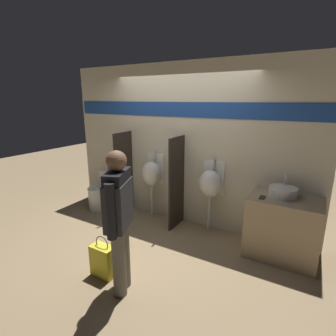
{
  "coord_description": "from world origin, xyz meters",
  "views": [
    {
      "loc": [
        2.04,
        -3.31,
        2.12
      ],
      "look_at": [
        0.0,
        0.17,
        1.05
      ],
      "focal_mm": 28.0,
      "sensor_mm": 36.0,
      "label": 1
    }
  ],
  "objects_px": {
    "cell_phone": "(262,197)",
    "sink_basin": "(283,192)",
    "toilet": "(101,194)",
    "person_in_vest": "(119,213)",
    "urinal_far": "(211,184)",
    "shopping_bag": "(103,260)",
    "urinal_near_counter": "(152,174)"
  },
  "relations": [
    {
      "from": "cell_phone",
      "to": "sink_basin",
      "type": "bearing_deg",
      "value": 39.52
    },
    {
      "from": "cell_phone",
      "to": "toilet",
      "type": "height_order",
      "value": "cell_phone"
    },
    {
      "from": "toilet",
      "to": "person_in_vest",
      "type": "relative_size",
      "value": 0.53
    },
    {
      "from": "toilet",
      "to": "person_in_vest",
      "type": "xyz_separation_m",
      "value": [
        1.9,
        -1.61,
        0.66
      ]
    },
    {
      "from": "urinal_far",
      "to": "shopping_bag",
      "type": "xyz_separation_m",
      "value": [
        -0.7,
        -1.71,
        -0.62
      ]
    },
    {
      "from": "sink_basin",
      "to": "toilet",
      "type": "xyz_separation_m",
      "value": [
        -3.3,
        -0.08,
        -0.63
      ]
    },
    {
      "from": "person_in_vest",
      "to": "shopping_bag",
      "type": "height_order",
      "value": "person_in_vest"
    },
    {
      "from": "urinal_near_counter",
      "to": "urinal_far",
      "type": "xyz_separation_m",
      "value": [
        1.12,
        0.0,
        0.0
      ]
    },
    {
      "from": "cell_phone",
      "to": "toilet",
      "type": "relative_size",
      "value": 0.16
    },
    {
      "from": "sink_basin",
      "to": "toilet",
      "type": "bearing_deg",
      "value": -178.57
    },
    {
      "from": "shopping_bag",
      "to": "sink_basin",
      "type": "bearing_deg",
      "value": 42.46
    },
    {
      "from": "shopping_bag",
      "to": "urinal_far",
      "type": "bearing_deg",
      "value": 67.89
    },
    {
      "from": "sink_basin",
      "to": "urinal_far",
      "type": "bearing_deg",
      "value": 174.67
    },
    {
      "from": "sink_basin",
      "to": "cell_phone",
      "type": "distance_m",
      "value": 0.3
    },
    {
      "from": "urinal_near_counter",
      "to": "shopping_bag",
      "type": "height_order",
      "value": "urinal_near_counter"
    },
    {
      "from": "sink_basin",
      "to": "urinal_far",
      "type": "height_order",
      "value": "urinal_far"
    },
    {
      "from": "urinal_near_counter",
      "to": "shopping_bag",
      "type": "distance_m",
      "value": 1.87
    },
    {
      "from": "toilet",
      "to": "urinal_far",
      "type": "bearing_deg",
      "value": 4.66
    },
    {
      "from": "toilet",
      "to": "shopping_bag",
      "type": "height_order",
      "value": "toilet"
    },
    {
      "from": "toilet",
      "to": "person_in_vest",
      "type": "distance_m",
      "value": 2.57
    },
    {
      "from": "urinal_near_counter",
      "to": "cell_phone",
      "type": "bearing_deg",
      "value": -8.3
    },
    {
      "from": "sink_basin",
      "to": "toilet",
      "type": "relative_size",
      "value": 0.42
    },
    {
      "from": "cell_phone",
      "to": "toilet",
      "type": "distance_m",
      "value": 3.13
    },
    {
      "from": "cell_phone",
      "to": "urinal_far",
      "type": "distance_m",
      "value": 0.89
    },
    {
      "from": "toilet",
      "to": "shopping_bag",
      "type": "bearing_deg",
      "value": -44.9
    },
    {
      "from": "urinal_far",
      "to": "shopping_bag",
      "type": "bearing_deg",
      "value": -112.11
    },
    {
      "from": "urinal_near_counter",
      "to": "person_in_vest",
      "type": "bearing_deg",
      "value": -66.36
    },
    {
      "from": "sink_basin",
      "to": "urinal_near_counter",
      "type": "bearing_deg",
      "value": 177.39
    },
    {
      "from": "person_in_vest",
      "to": "shopping_bag",
      "type": "xyz_separation_m",
      "value": [
        -0.36,
        0.08,
        -0.74
      ]
    },
    {
      "from": "urinal_far",
      "to": "shopping_bag",
      "type": "height_order",
      "value": "urinal_far"
    },
    {
      "from": "urinal_near_counter",
      "to": "person_in_vest",
      "type": "distance_m",
      "value": 1.96
    },
    {
      "from": "cell_phone",
      "to": "urinal_near_counter",
      "type": "height_order",
      "value": "urinal_near_counter"
    }
  ]
}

